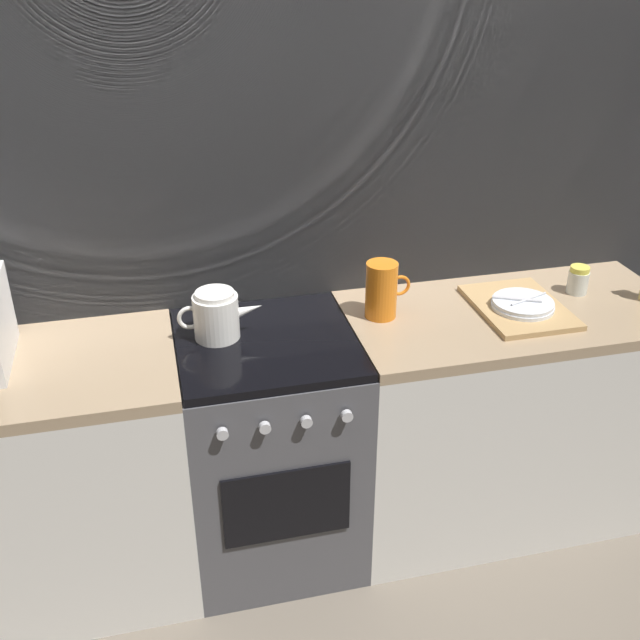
{
  "coord_description": "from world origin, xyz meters",
  "views": [
    {
      "loc": [
        -0.33,
        -2.13,
        2.13
      ],
      "look_at": [
        0.18,
        0.0,
        0.95
      ],
      "focal_mm": 42.05,
      "sensor_mm": 36.0,
      "label": 1
    }
  ],
  "objects_px": {
    "stove_unit": "(270,449)",
    "spice_jar": "(578,280)",
    "pitcher": "(382,290)",
    "dish_pile": "(520,306)",
    "kettle": "(216,315)"
  },
  "relations": [
    {
      "from": "pitcher",
      "to": "spice_jar",
      "type": "height_order",
      "value": "pitcher"
    },
    {
      "from": "kettle",
      "to": "spice_jar",
      "type": "bearing_deg",
      "value": 0.87
    },
    {
      "from": "spice_jar",
      "to": "pitcher",
      "type": "bearing_deg",
      "value": -179.62
    },
    {
      "from": "stove_unit",
      "to": "spice_jar",
      "type": "height_order",
      "value": "spice_jar"
    },
    {
      "from": "kettle",
      "to": "pitcher",
      "type": "xyz_separation_m",
      "value": [
        0.57,
        0.02,
        0.02
      ]
    },
    {
      "from": "stove_unit",
      "to": "spice_jar",
      "type": "distance_m",
      "value": 1.29
    },
    {
      "from": "stove_unit",
      "to": "spice_jar",
      "type": "relative_size",
      "value": 8.57
    },
    {
      "from": "pitcher",
      "to": "dish_pile",
      "type": "height_order",
      "value": "pitcher"
    },
    {
      "from": "stove_unit",
      "to": "pitcher",
      "type": "xyz_separation_m",
      "value": [
        0.42,
        0.07,
        0.55
      ]
    },
    {
      "from": "pitcher",
      "to": "spice_jar",
      "type": "bearing_deg",
      "value": 0.38
    },
    {
      "from": "stove_unit",
      "to": "dish_pile",
      "type": "distance_m",
      "value": 1.02
    },
    {
      "from": "stove_unit",
      "to": "kettle",
      "type": "relative_size",
      "value": 3.16
    },
    {
      "from": "stove_unit",
      "to": "pitcher",
      "type": "height_order",
      "value": "pitcher"
    },
    {
      "from": "dish_pile",
      "to": "pitcher",
      "type": "bearing_deg",
      "value": 170.49
    },
    {
      "from": "dish_pile",
      "to": "stove_unit",
      "type": "bearing_deg",
      "value": 179.4
    }
  ]
}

